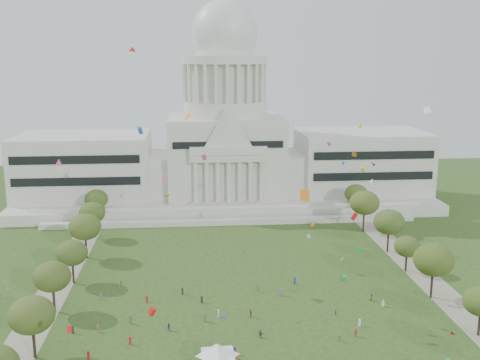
{
  "coord_description": "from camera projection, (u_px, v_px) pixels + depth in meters",
  "views": [
    {
      "loc": [
        -12.81,
        -104.94,
        57.27
      ],
      "look_at": [
        0.0,
        45.0,
        24.0
      ],
      "focal_mm": 42.0,
      "sensor_mm": 36.0,
      "label": 1
    }
  ],
  "objects": [
    {
      "name": "row_tree_l_5",
      "position": [
        92.0,
        213.0,
        179.03
      ],
      "size": [
        8.33,
        8.33,
        11.85
      ],
      "color": "black",
      "rests_on": "ground"
    },
    {
      "name": "row_tree_r_3",
      "position": [
        407.0,
        247.0,
        151.24
      ],
      "size": [
        7.01,
        7.01,
        9.98
      ],
      "color": "black",
      "rests_on": "ground"
    },
    {
      "name": "person_10",
      "position": [
        336.0,
        313.0,
        126.54
      ],
      "size": [
        0.44,
        0.8,
        1.37
      ],
      "primitive_type": "imported",
      "rotation": [
        0.0,
        0.0,
        1.58
      ],
      "color": "navy",
      "rests_on": "ground"
    },
    {
      "name": "person_2",
      "position": [
        372.0,
        297.0,
        134.22
      ],
      "size": [
        0.95,
        0.93,
        1.7
      ],
      "primitive_type": "imported",
      "rotation": [
        0.0,
        0.0,
        0.75
      ],
      "color": "#33723F",
      "rests_on": "ground"
    },
    {
      "name": "row_tree_l_4",
      "position": [
        85.0,
        227.0,
        160.83
      ],
      "size": [
        9.29,
        9.29,
        13.21
      ],
      "color": "black",
      "rests_on": "ground"
    },
    {
      "name": "kite_swarm",
      "position": [
        261.0,
        194.0,
        117.87
      ],
      "size": [
        92.9,
        92.76,
        56.0
      ],
      "color": "blue",
      "rests_on": "ground"
    },
    {
      "name": "ground",
      "position": [
        259.0,
        341.0,
        115.53
      ],
      "size": [
        400.0,
        400.0,
        0.0
      ],
      "primitive_type": "plane",
      "color": "#2E4B1D",
      "rests_on": "ground"
    },
    {
      "name": "person_4",
      "position": [
        251.0,
        313.0,
        125.67
      ],
      "size": [
        0.99,
        1.34,
        2.04
      ],
      "primitive_type": "imported",
      "rotation": [
        0.0,
        0.0,
        5.02
      ],
      "color": "olive",
      "rests_on": "ground"
    },
    {
      "name": "person_5",
      "position": [
        260.0,
        334.0,
        116.45
      ],
      "size": [
        1.71,
        1.43,
        1.75
      ],
      "primitive_type": "imported",
      "rotation": [
        0.0,
        0.0,
        2.56
      ],
      "color": "#4C4C51",
      "rests_on": "ground"
    },
    {
      "name": "capitol",
      "position": [
        225.0,
        147.0,
        221.22
      ],
      "size": [
        160.0,
        64.5,
        91.3
      ],
      "color": "silver",
      "rests_on": "ground"
    },
    {
      "name": "row_tree_l_1",
      "position": [
        32.0,
        315.0,
        107.05
      ],
      "size": [
        8.86,
        8.86,
        12.59
      ],
      "color": "black",
      "rests_on": "ground"
    },
    {
      "name": "row_tree_l_2",
      "position": [
        52.0,
        277.0,
        126.78
      ],
      "size": [
        8.42,
        8.42,
        11.97
      ],
      "color": "black",
      "rests_on": "ground"
    },
    {
      "name": "row_tree_l_6",
      "position": [
        96.0,
        199.0,
        196.56
      ],
      "size": [
        8.19,
        8.19,
        11.64
      ],
      "color": "black",
      "rests_on": "ground"
    },
    {
      "name": "person_3",
      "position": [
        339.0,
        338.0,
        115.04
      ],
      "size": [
        0.79,
        1.09,
        1.51
      ],
      "primitive_type": "imported",
      "rotation": [
        0.0,
        0.0,
        5.04
      ],
      "color": "#33723F",
      "rests_on": "ground"
    },
    {
      "name": "path_left",
      "position": [
        55.0,
        290.0,
        140.72
      ],
      "size": [
        8.0,
        160.0,
        0.04
      ],
      "primitive_type": "cube",
      "color": "gray",
      "rests_on": "ground"
    },
    {
      "name": "path_right",
      "position": [
        425.0,
        277.0,
        148.7
      ],
      "size": [
        8.0,
        160.0,
        0.04
      ],
      "primitive_type": "cube",
      "color": "gray",
      "rests_on": "ground"
    },
    {
      "name": "distant_crowd",
      "position": [
        200.0,
        310.0,
        127.41
      ],
      "size": [
        64.57,
        38.17,
        1.93
      ],
      "color": "#26262B",
      "rests_on": "ground"
    },
    {
      "name": "person_0",
      "position": [
        383.0,
        303.0,
        131.05
      ],
      "size": [
        1.02,
        0.94,
        1.75
      ],
      "primitive_type": "imported",
      "rotation": [
        0.0,
        0.0,
        5.7
      ],
      "color": "silver",
      "rests_on": "ground"
    },
    {
      "name": "row_tree_r_4",
      "position": [
        389.0,
        222.0,
        165.92
      ],
      "size": [
        9.19,
        9.19,
        13.06
      ],
      "color": "black",
      "rests_on": "ground"
    },
    {
      "name": "person_9",
      "position": [
        356.0,
        332.0,
        117.04
      ],
      "size": [
        1.3,
        1.12,
        1.79
      ],
      "primitive_type": "imported",
      "rotation": [
        0.0,
        0.0,
        0.56
      ],
      "color": "#B21E1E",
      "rests_on": "ground"
    },
    {
      "name": "row_tree_r_5",
      "position": [
        364.0,
        203.0,
        185.28
      ],
      "size": [
        9.82,
        9.82,
        13.96
      ],
      "color": "black",
      "rests_on": "ground"
    },
    {
      "name": "event_tent",
      "position": [
        218.0,
        350.0,
        104.63
      ],
      "size": [
        8.73,
        8.73,
        4.77
      ],
      "color": "#4C4C4C",
      "rests_on": "ground"
    },
    {
      "name": "row_tree_r_6",
      "position": [
        356.0,
        194.0,
        203.25
      ],
      "size": [
        8.42,
        8.42,
        11.97
      ],
      "color": "black",
      "rests_on": "ground"
    },
    {
      "name": "person_8",
      "position": [
        169.0,
        327.0,
        119.53
      ],
      "size": [
        0.89,
        0.62,
        1.7
      ],
      "primitive_type": "imported",
      "rotation": [
        0.0,
        0.0,
        3.01
      ],
      "color": "navy",
      "rests_on": "ground"
    },
    {
      "name": "row_tree_r_2",
      "position": [
        434.0,
        260.0,
        134.07
      ],
      "size": [
        9.55,
        9.55,
        13.58
      ],
      "color": "black",
      "rests_on": "ground"
    },
    {
      "name": "row_tree_l_3",
      "position": [
        72.0,
        253.0,
        143.09
      ],
      "size": [
        8.12,
        8.12,
        11.55
      ],
      "color": "black",
      "rests_on": "ground"
    }
  ]
}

